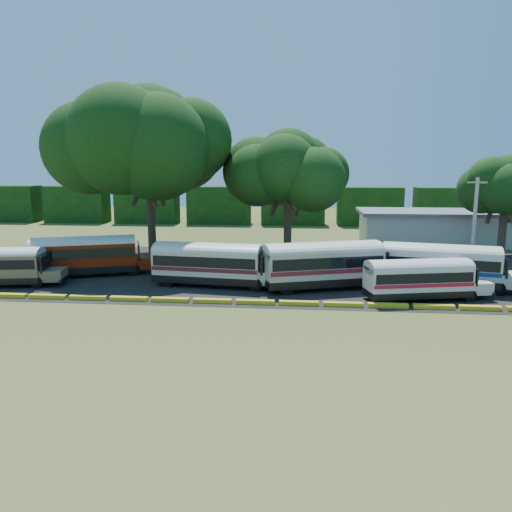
# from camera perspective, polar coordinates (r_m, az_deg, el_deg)

# --- Properties ---
(ground) EXTENTS (160.00, 160.00, 0.00)m
(ground) POSITION_cam_1_polar(r_m,az_deg,el_deg) (33.56, 2.30, -6.06)
(ground) COLOR #3C531B
(ground) RESTS_ON ground
(asphalt_strip) EXTENTS (64.00, 24.00, 0.02)m
(asphalt_strip) POSITION_cam_1_polar(r_m,az_deg,el_deg) (45.15, 4.44, -1.76)
(asphalt_strip) COLOR black
(asphalt_strip) RESTS_ON ground
(curb) EXTENTS (53.70, 0.45, 0.30)m
(curb) POSITION_cam_1_polar(r_m,az_deg,el_deg) (34.48, 2.40, -5.35)
(curb) COLOR yellow
(curb) RESTS_ON ground
(terminal_building) EXTENTS (19.00, 9.00, 4.00)m
(terminal_building) POSITION_cam_1_polar(r_m,az_deg,el_deg) (64.66, 20.06, 3.15)
(terminal_building) COLOR beige
(terminal_building) RESTS_ON ground
(treeline_backdrop) EXTENTS (130.00, 4.00, 6.00)m
(treeline_backdrop) POSITION_cam_1_polar(r_m,az_deg,el_deg) (80.42, 4.28, 5.75)
(treeline_backdrop) COLOR black
(treeline_backdrop) RESTS_ON ground
(bus_red) EXTENTS (10.77, 6.10, 3.46)m
(bus_red) POSITION_cam_1_polar(r_m,az_deg,el_deg) (45.38, -18.75, 0.32)
(bus_red) COLOR black
(bus_red) RESTS_ON ground
(bus_cream_west) EXTENTS (10.71, 3.79, 3.45)m
(bus_cream_west) POSITION_cam_1_polar(r_m,az_deg,el_deg) (39.51, -5.17, -0.66)
(bus_cream_west) COLOR black
(bus_cream_west) RESTS_ON ground
(bus_cream_east) EXTENTS (11.47, 6.19, 3.68)m
(bus_cream_east) POSITION_cam_1_polar(r_m,az_deg,el_deg) (38.76, 7.95, -0.74)
(bus_cream_east) COLOR black
(bus_cream_east) RESTS_ON ground
(bus_white_red) EXTENTS (9.26, 4.19, 2.96)m
(bus_white_red) POSITION_cam_1_polar(r_m,az_deg,el_deg) (37.15, 18.29, -2.30)
(bus_white_red) COLOR black
(bus_white_red) RESTS_ON ground
(bus_white_blue) EXTENTS (10.85, 4.81, 3.47)m
(bus_white_blue) POSITION_cam_1_polar(r_m,az_deg,el_deg) (41.23, 20.58, -0.81)
(bus_white_blue) COLOR black
(bus_white_blue) RESTS_ON ground
(tree_west) EXTENTS (14.08, 14.08, 17.16)m
(tree_west) POSITION_cam_1_polar(r_m,az_deg,el_deg) (51.02, -12.21, 12.95)
(tree_west) COLOR #322019
(tree_west) RESTS_ON ground
(tree_center) EXTENTS (9.00, 9.00, 13.04)m
(tree_center) POSITION_cam_1_polar(r_m,az_deg,el_deg) (50.27, 3.72, 10.59)
(tree_center) COLOR #322019
(tree_center) RESTS_ON ground
(tree_east) EXTENTS (7.14, 7.14, 10.51)m
(tree_east) POSITION_cam_1_polar(r_m,az_deg,el_deg) (57.57, 26.74, 7.62)
(tree_east) COLOR #322019
(tree_east) RESTS_ON ground
(utility_pole) EXTENTS (1.60, 0.30, 8.47)m
(utility_pole) POSITION_cam_1_polar(r_m,az_deg,el_deg) (45.75, 23.65, 3.06)
(utility_pole) COLOR gray
(utility_pole) RESTS_ON ground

